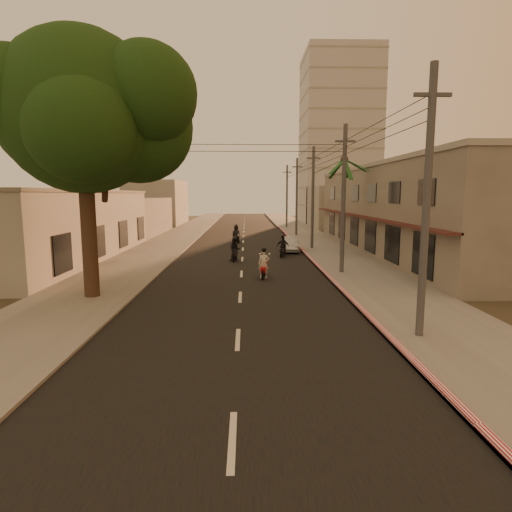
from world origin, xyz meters
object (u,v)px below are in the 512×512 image
(scooter_mid_a, at_px, (235,250))
(scooter_far_a, at_px, (236,234))
(broadleaf_tree, at_px, (92,114))
(parked_car, at_px, (291,244))
(palm_tree, at_px, (344,165))
(scooter_mid_b, at_px, (283,247))
(scooter_red, at_px, (264,265))

(scooter_mid_a, bearing_deg, scooter_far_a, 97.51)
(broadleaf_tree, xyz_separation_m, parked_car, (10.73, 16.13, -7.84))
(broadleaf_tree, height_order, scooter_far_a, broadleaf_tree)
(palm_tree, height_order, parked_car, palm_tree)
(palm_tree, relative_size, scooter_mid_a, 4.47)
(scooter_mid_a, bearing_deg, parked_car, 54.35)
(scooter_mid_b, xyz_separation_m, scooter_far_a, (-3.88, 9.92, 0.05))
(scooter_mid_b, xyz_separation_m, parked_car, (0.95, 3.08, -0.17))
(palm_tree, distance_m, scooter_mid_a, 11.00)
(broadleaf_tree, distance_m, scooter_mid_b, 18.03)
(palm_tree, distance_m, scooter_red, 13.08)
(scooter_red, relative_size, parked_car, 0.47)
(palm_tree, relative_size, scooter_mid_b, 4.62)
(broadleaf_tree, relative_size, scooter_red, 6.50)
(palm_tree, bearing_deg, parked_car, 149.63)
(palm_tree, distance_m, scooter_mid_b, 8.01)
(palm_tree, xyz_separation_m, scooter_mid_a, (-8.54, -2.83, -6.33))
(palm_tree, distance_m, scooter_far_a, 14.09)
(scooter_red, xyz_separation_m, parked_car, (2.79, 11.57, -0.17))
(palm_tree, bearing_deg, scooter_mid_b, -170.60)
(scooter_mid_b, distance_m, parked_car, 3.22)
(broadleaf_tree, relative_size, parked_car, 3.09)
(palm_tree, bearing_deg, scooter_red, -125.69)
(scooter_red, height_order, scooter_far_a, scooter_far_a)
(scooter_far_a, bearing_deg, scooter_red, -104.00)
(broadleaf_tree, distance_m, scooter_mid_a, 14.73)
(scooter_red, bearing_deg, scooter_mid_b, 85.69)
(scooter_mid_a, height_order, parked_car, scooter_mid_a)
(scooter_mid_b, bearing_deg, scooter_red, -85.98)
(scooter_mid_a, height_order, scooter_mid_b, scooter_mid_a)
(scooter_red, relative_size, scooter_far_a, 0.99)
(scooter_mid_a, distance_m, scooter_far_a, 11.95)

